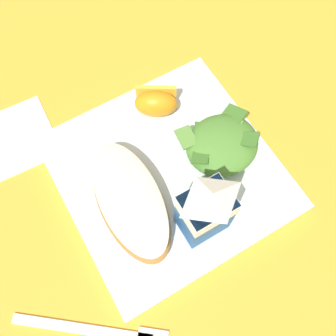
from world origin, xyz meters
TOP-DOWN VIEW (x-y plane):
  - ground at (0.00, 0.00)m, footprint 3.00×3.00m
  - white_plate at (0.00, 0.00)m, footprint 0.28×0.28m
  - cheesy_pizza_bread at (0.07, 0.02)m, footprint 0.09×0.18m
  - green_salad_pile at (-0.08, 0.01)m, footprint 0.11×0.09m
  - milk_carton at (-0.00, 0.08)m, footprint 0.06×0.05m
  - orange_wedge_front at (-0.03, -0.09)m, footprint 0.07×0.06m
  - paper_napkin at (0.16, -0.16)m, footprint 0.12×0.12m
  - metal_fork at (0.17, 0.13)m, footprint 0.16×0.13m

SIDE VIEW (x-z plane):
  - ground at x=0.00m, z-range 0.00..0.00m
  - paper_napkin at x=0.16m, z-range 0.00..0.00m
  - metal_fork at x=0.17m, z-range 0.00..0.01m
  - white_plate at x=0.00m, z-range 0.00..0.02m
  - cheesy_pizza_bread at x=0.07m, z-range 0.02..0.05m
  - orange_wedge_front at x=-0.03m, z-range 0.02..0.06m
  - green_salad_pile at x=-0.08m, z-range 0.01..0.06m
  - milk_carton at x=0.00m, z-range 0.02..0.13m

